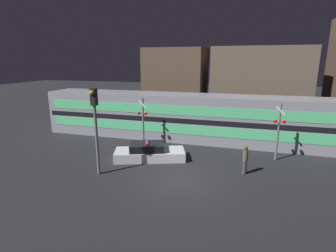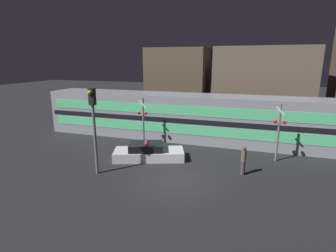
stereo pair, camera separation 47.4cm
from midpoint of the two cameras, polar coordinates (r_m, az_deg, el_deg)
name	(u,v)px [view 2 (the right image)]	position (r m, az deg, el deg)	size (l,w,h in m)	color
ground_plane	(176,180)	(14.53, 2.73, -11.62)	(120.00, 120.00, 0.00)	black
train	(183,117)	(21.38, 4.01, 1.99)	(23.46, 3.00, 3.66)	gray
police_car	(148,152)	(17.27, -3.55, -5.77)	(4.84, 3.14, 1.20)	silver
pedestrian	(243,160)	(15.45, 16.97, -7.17)	(0.28, 0.28, 1.67)	#3F384C
crossing_signal_near	(279,129)	(17.83, 23.66, -0.70)	(0.76, 0.32, 3.73)	slate
crossing_signal_far	(143,119)	(19.39, -4.75, 1.45)	(0.76, 0.32, 3.66)	slate
traffic_light_corner	(94,120)	(14.79, -15.00, 1.33)	(0.30, 0.46, 4.86)	slate
building_left	(179,82)	(30.90, 2.90, 9.46)	(6.51, 5.92, 7.63)	brown
building_center	(262,85)	(28.92, 20.17, 8.32)	(9.60, 4.79, 7.64)	brown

